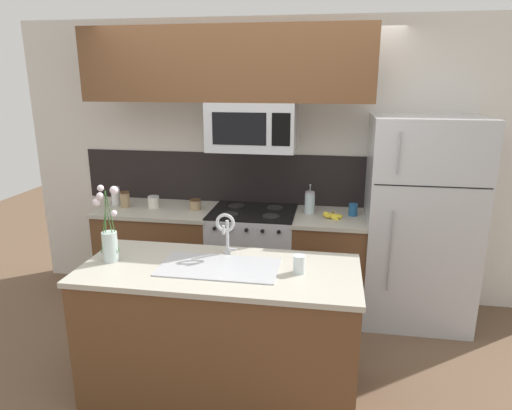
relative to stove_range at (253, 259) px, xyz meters
The scene contains 21 objects.
ground_plane 1.01m from the stove_range, 90.00° to the right, with size 10.00×10.00×0.00m, color brown.
rear_partition 0.97m from the stove_range, 51.72° to the left, with size 5.20×0.10×2.60m, color silver.
splash_band 0.76m from the stove_range, 90.00° to the left, with size 3.47×0.01×0.48m, color black.
back_counter_left 0.90m from the stove_range, behind, with size 1.08×0.65×0.91m.
back_counter_right 0.69m from the stove_range, ahead, with size 0.64×0.65×0.91m.
stove_range is the anchor object (origin of this frame).
microwave 1.22m from the stove_range, 89.84° to the right, with size 0.74×0.40×0.41m.
upper_cabinet_band 1.74m from the stove_range, 167.07° to the right, with size 2.42×0.34×0.60m, color brown.
refrigerator 1.50m from the stove_range, ahead, with size 0.90×0.74×1.78m.
storage_jar_tall 1.43m from the stove_range, behind, with size 0.08×0.08×0.17m.
storage_jar_medium 1.32m from the stove_range, behind, with size 0.09×0.09×0.15m.
storage_jar_short 1.07m from the stove_range, behind, with size 0.11×0.11×0.11m.
storage_jar_squat 0.73m from the stove_range, behind, with size 0.11×0.11×0.09m.
banana_bunch 0.85m from the stove_range, ahead, with size 0.19×0.16×0.08m.
french_press 0.75m from the stove_range, ahead, with size 0.09×0.09×0.27m.
coffee_tin 1.02m from the stove_range, ahead, with size 0.08×0.08×0.11m, color #1E5184.
island_counter 1.25m from the stove_range, 89.79° to the right, with size 1.79×0.76×0.91m.
kitchen_sink 1.31m from the stove_range, 90.20° to the right, with size 0.76×0.40×0.16m.
sink_faucet 1.23m from the stove_range, 90.20° to the right, with size 0.14×0.14×0.31m.
drinking_glass 1.44m from the stove_range, 67.73° to the right, with size 0.08×0.08×0.11m.
flower_vase 1.57m from the stove_range, 120.24° to the right, with size 0.17×0.14×0.51m.
Camera 1 is at (0.68, -2.97, 2.08)m, focal length 32.00 mm.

